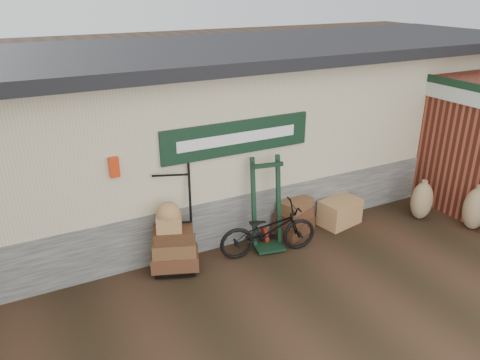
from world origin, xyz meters
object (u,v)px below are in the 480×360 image
porter_trolley (173,215)px  suitcase_stack (294,216)px  wicker_hamper (340,212)px  green_barrow (267,204)px  bicycle (268,228)px

porter_trolley → suitcase_stack: bearing=20.0°
suitcase_stack → wicker_hamper: 0.99m
porter_trolley → wicker_hamper: (3.26, -0.12, -0.65)m
porter_trolley → suitcase_stack: (2.28, -0.02, -0.56)m
porter_trolley → wicker_hamper: 3.32m
suitcase_stack → wicker_hamper: (0.98, -0.10, -0.09)m
porter_trolley → green_barrow: 1.62m
green_barrow → suitcase_stack: bearing=24.1°
porter_trolley → suitcase_stack: porter_trolley is taller
wicker_hamper → bicycle: bicycle is taller
green_barrow → bicycle: green_barrow is taller
suitcase_stack → bicycle: bicycle is taller
green_barrow → suitcase_stack: green_barrow is taller
wicker_hamper → bicycle: (-1.75, -0.29, 0.24)m
suitcase_stack → wicker_hamper: bearing=-5.7°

